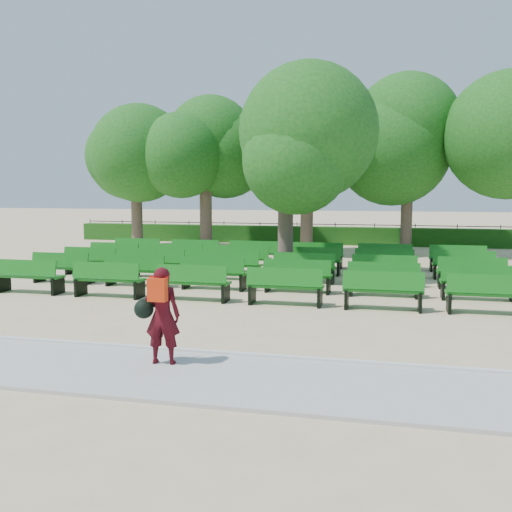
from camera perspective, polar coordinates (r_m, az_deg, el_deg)
The scene contains 9 objects.
ground at distance 15.93m, azimuth -0.62°, elevation -3.48°, with size 120.00×120.00×0.00m, color #CCB187.
paving at distance 9.11m, azimuth -12.07°, elevation -11.26°, with size 30.00×2.20×0.06m, color #B2B2AD.
curb at distance 10.11m, azimuth -9.26°, elevation -9.27°, with size 30.00×0.12×0.10m, color silver.
hedge at distance 29.55m, azimuth 5.91°, elevation 2.07°, with size 26.00×0.70×0.90m, color #1A4E14.
fence at distance 29.99m, azimuth 5.99°, elevation 1.27°, with size 26.00×0.10×1.02m, color black, non-canonical shape.
tree_line at distance 25.65m, azimuth 4.75°, elevation 0.37°, with size 21.80×6.80×7.04m, color #1F601A, non-canonical shape.
bench_array at distance 17.54m, azimuth 1.12°, elevation -2.22°, with size 1.89×0.71×1.17m.
tree_among at distance 18.18m, azimuth 3.01°, elevation 10.53°, with size 4.15×4.15×5.93m.
person at distance 9.14m, azimuth -9.51°, elevation -5.74°, with size 0.75×0.47×1.55m.
Camera 1 is at (3.76, -15.22, 2.82)m, focal length 40.00 mm.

